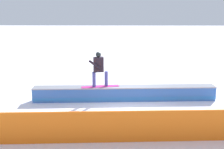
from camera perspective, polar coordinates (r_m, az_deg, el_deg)
The scene contains 4 objects.
ground_plane at distance 11.39m, azimuth 2.71°, elevation -5.53°, with size 120.00×120.00×0.00m, color white.
grind_box at distance 11.30m, azimuth 2.73°, elevation -4.20°, with size 7.70×1.00×0.61m.
snowboarder at distance 10.96m, azimuth -2.85°, elevation 1.39°, with size 1.59×0.61×1.48m.
safety_fence at distance 7.77m, azimuth 3.46°, elevation -11.10°, with size 11.13×0.06×0.95m, color orange.
Camera 1 is at (0.32, 10.76, 3.70)m, focal length 42.52 mm.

